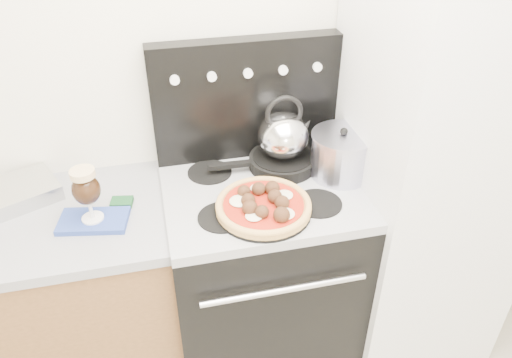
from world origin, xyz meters
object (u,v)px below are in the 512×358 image
object	(u,v)px
oven_mitt	(94,221)
stove_body	(261,276)
skillet	(282,161)
pizza	(264,204)
stock_pot	(341,156)
fridge	(429,162)
beer_glass	(87,195)
pizza_pan	(263,211)
tea_kettle	(283,132)

from	to	relation	value
oven_mitt	stove_body	bearing A→B (deg)	4.48
skillet	pizza	bearing A→B (deg)	-118.24
oven_mitt	pizza	world-z (taller)	pizza
skillet	stock_pot	bearing A→B (deg)	-26.57
skillet	fridge	bearing A→B (deg)	-14.70
beer_glass	pizza_pan	size ratio (longest dim) A/B	0.61
pizza_pan	pizza	world-z (taller)	pizza
pizza	stock_pot	distance (m)	0.40
beer_glass	stock_pot	xyz separation A→B (m)	(0.96, 0.07, -0.02)
pizza_pan	skillet	bearing A→B (deg)	61.76
beer_glass	skillet	world-z (taller)	beer_glass
beer_glass	skillet	distance (m)	0.78
stove_body	skillet	xyz separation A→B (m)	(0.12, 0.13, 0.50)
stock_pot	oven_mitt	bearing A→B (deg)	-175.75
fridge	oven_mitt	xyz separation A→B (m)	(-1.33, -0.02, -0.04)
stove_body	beer_glass	distance (m)	0.86
pizza	stove_body	bearing A→B (deg)	79.08
skillet	stock_pot	distance (m)	0.24
pizza_pan	tea_kettle	distance (m)	0.35
pizza	stock_pot	world-z (taller)	stock_pot
pizza	oven_mitt	bearing A→B (deg)	170.61
fridge	beer_glass	distance (m)	1.33
stove_body	tea_kettle	world-z (taller)	tea_kettle
pizza_pan	stock_pot	bearing A→B (deg)	25.51
oven_mitt	beer_glass	distance (m)	0.12
pizza	stock_pot	bearing A→B (deg)	25.51
stock_pot	tea_kettle	bearing A→B (deg)	153.43
fridge	stock_pot	xyz separation A→B (m)	(-0.37, 0.05, 0.06)
pizza	stock_pot	size ratio (longest dim) A/B	1.45
fridge	pizza	distance (m)	0.74
stove_body	pizza	world-z (taller)	pizza
oven_mitt	pizza	distance (m)	0.61
beer_glass	pizza	distance (m)	0.62
skillet	tea_kettle	distance (m)	0.14
beer_glass	tea_kettle	size ratio (longest dim) A/B	0.94
fridge	oven_mitt	bearing A→B (deg)	-178.94
stove_body	skillet	distance (m)	0.53
stove_body	fridge	world-z (taller)	fridge
skillet	tea_kettle	size ratio (longest dim) A/B	1.22
fridge	stock_pot	distance (m)	0.38
stove_body	beer_glass	xyz separation A→B (m)	(-0.63, -0.05, 0.59)
pizza_pan	stock_pot	world-z (taller)	stock_pot
pizza	skillet	world-z (taller)	pizza
pizza	skillet	xyz separation A→B (m)	(0.15, 0.28, -0.01)
stove_body	fridge	bearing A→B (deg)	-2.05
stove_body	pizza	xyz separation A→B (m)	(-0.03, -0.15, 0.52)
fridge	stock_pot	bearing A→B (deg)	172.76
oven_mitt	skillet	bearing A→B (deg)	13.23
skillet	pizza_pan	bearing A→B (deg)	-118.24
tea_kettle	pizza	bearing A→B (deg)	-135.13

